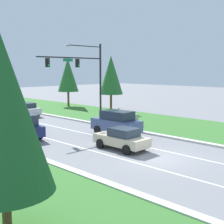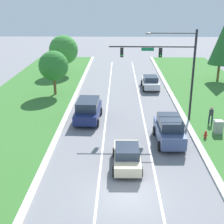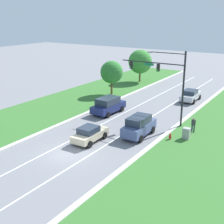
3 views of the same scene
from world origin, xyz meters
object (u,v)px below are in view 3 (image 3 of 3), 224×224
fire_hydrant (170,137)px  oak_far_left_tree (112,72)px  champagne_sedan (90,134)px  pedestrian (193,124)px  slate_blue_suv (139,126)px  utility_cabinet (186,134)px  silver_sedan (191,95)px  oak_near_left_tree (140,62)px  navy_suv (108,105)px  traffic_signal_mast (165,76)px

fire_hydrant → oak_far_left_tree: bearing=140.4°
champagne_sedan → pedestrian: size_ratio=2.48×
slate_blue_suv → pedestrian: size_ratio=2.77×
pedestrian → fire_hydrant: (-1.26, -3.17, -0.59)m
champagne_sedan → utility_cabinet: size_ratio=3.50×
slate_blue_suv → fire_hydrant: bearing=12.4°
silver_sedan → champagne_sedan: 19.94m
slate_blue_suv → oak_near_left_tree: 26.38m
navy_suv → utility_cabinet: (11.22, -2.91, -0.45)m
pedestrian → fire_hydrant: pedestrian is taller
utility_cabinet → oak_far_left_tree: oak_far_left_tree is taller
navy_suv → champagne_sedan: (3.42, -8.54, -0.24)m
pedestrian → utility_cabinet: bearing=108.5°
pedestrian → navy_suv: bearing=13.7°
traffic_signal_mast → silver_sedan: bearing=92.8°
navy_suv → fire_hydrant: (9.93, -3.93, -0.71)m
slate_blue_suv → fire_hydrant: slate_blue_suv is taller
utility_cabinet → oak_far_left_tree: size_ratio=0.23×
slate_blue_suv → oak_far_left_tree: 17.41m
utility_cabinet → fire_hydrant: size_ratio=1.71×
champagne_sedan → oak_near_left_tree: oak_near_left_tree is taller
fire_hydrant → champagne_sedan: bearing=-144.7°
navy_suv → pedestrian: 11.21m
champagne_sedan → slate_blue_suv: (3.39, 3.84, 0.29)m
silver_sedan → utility_cabinet: (4.40, -14.02, -0.25)m
traffic_signal_mast → fire_hydrant: traffic_signal_mast is taller
fire_hydrant → oak_far_left_tree: 19.23m
pedestrian → oak_far_left_tree: 18.39m
silver_sedan → pedestrian: bearing=-71.2°
navy_suv → pedestrian: navy_suv is taller
pedestrian → fire_hydrant: bearing=86.0°
navy_suv → fire_hydrant: size_ratio=7.21×
traffic_signal_mast → pedestrian: bearing=-14.2°
slate_blue_suv → oak_near_left_tree: (-12.10, 23.30, 2.60)m
champagne_sedan → silver_sedan: bearing=79.5°
navy_suv → fire_hydrant: bearing=-19.4°
slate_blue_suv → silver_sedan: bearing=88.6°
slate_blue_suv → oak_far_left_tree: bearing=130.5°
utility_cabinet → pedestrian: size_ratio=0.71×
navy_suv → utility_cabinet: 11.60m
champagne_sedan → pedestrian: bearing=44.3°
traffic_signal_mast → fire_hydrant: 7.11m
navy_suv → oak_near_left_tree: 19.52m
traffic_signal_mast → oak_far_left_tree: traffic_signal_mast is taller
slate_blue_suv → utility_cabinet: slate_blue_suv is taller
pedestrian → oak_near_left_tree: (-16.48, 19.36, 2.76)m
utility_cabinet → oak_far_left_tree: 19.60m
navy_suv → champagne_sedan: bearing=-66.0°
traffic_signal_mast → fire_hydrant: size_ratio=11.90×
champagne_sedan → slate_blue_suv: size_ratio=0.90×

